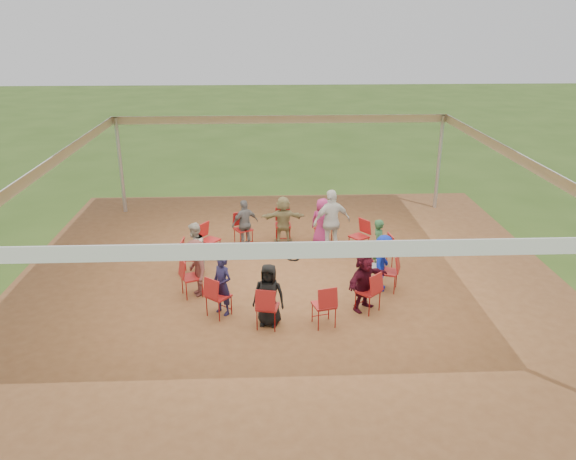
{
  "coord_description": "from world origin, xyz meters",
  "views": [
    {
      "loc": [
        -0.53,
        -12.16,
        5.87
      ],
      "look_at": [
        0.0,
        0.3,
        1.09
      ],
      "focal_mm": 35.0,
      "sensor_mm": 36.0,
      "label": 1
    }
  ],
  "objects_px": {
    "chair_6": "(210,240)",
    "person_seated_3": "(283,219)",
    "chair_4": "(283,225)",
    "chair_1": "(383,252)",
    "chair_2": "(359,237)",
    "chair_7": "(191,257)",
    "chair_8": "(192,277)",
    "chair_9": "(219,296)",
    "chair_10": "(268,307)",
    "chair_11": "(324,305)",
    "person_seated_4": "(245,223)",
    "person_seated_2": "(322,222)",
    "chair_0": "(388,272)",
    "chair_5": "(243,229)",
    "person_seated_1": "(379,245)",
    "cable_coil": "(293,259)",
    "person_seated_0": "(383,263)",
    "standing_person": "(332,222)",
    "person_seated_9": "(364,281)",
    "chair_3": "(323,228)",
    "person_seated_8": "(269,295)",
    "chair_12": "(368,292)",
    "person_seated_5": "(195,249)",
    "laptop": "(376,264)",
    "person_seated_7": "(222,285)"
  },
  "relations": [
    {
      "from": "chair_1",
      "to": "standing_person",
      "type": "height_order",
      "value": "standing_person"
    },
    {
      "from": "person_seated_0",
      "to": "person_seated_7",
      "type": "bearing_deg",
      "value": 124.62
    },
    {
      "from": "chair_4",
      "to": "chair_1",
      "type": "bearing_deg",
      "value": 138.46
    },
    {
      "from": "chair_7",
      "to": "person_seated_1",
      "type": "relative_size",
      "value": 0.69
    },
    {
      "from": "chair_5",
      "to": "chair_12",
      "type": "height_order",
      "value": "same"
    },
    {
      "from": "chair_0",
      "to": "chair_8",
      "type": "distance_m",
      "value": 4.4
    },
    {
      "from": "chair_0",
      "to": "chair_5",
      "type": "height_order",
      "value": "same"
    },
    {
      "from": "chair_11",
      "to": "person_seated_1",
      "type": "bearing_deg",
      "value": 43.23
    },
    {
      "from": "chair_7",
      "to": "person_seated_3",
      "type": "xyz_separation_m",
      "value": [
        2.29,
        2.0,
        0.21
      ]
    },
    {
      "from": "chair_3",
      "to": "person_seated_3",
      "type": "xyz_separation_m",
      "value": [
        -1.1,
        0.13,
        0.21
      ]
    },
    {
      "from": "chair_9",
      "to": "chair_10",
      "type": "xyz_separation_m",
      "value": [
        1.01,
        -0.5,
        0.0
      ]
    },
    {
      "from": "chair_12",
      "to": "person_seated_5",
      "type": "bearing_deg",
      "value": 110.2
    },
    {
      "from": "chair_2",
      "to": "chair_7",
      "type": "relative_size",
      "value": 1.0
    },
    {
      "from": "laptop",
      "to": "person_seated_2",
      "type": "bearing_deg",
      "value": 39.07
    },
    {
      "from": "chair_7",
      "to": "person_seated_4",
      "type": "height_order",
      "value": "person_seated_4"
    },
    {
      "from": "person_seated_9",
      "to": "cable_coil",
      "type": "height_order",
      "value": "person_seated_9"
    },
    {
      "from": "chair_0",
      "to": "person_seated_8",
      "type": "bearing_deg",
      "value": 136.77
    },
    {
      "from": "person_seated_1",
      "to": "cable_coil",
      "type": "height_order",
      "value": "person_seated_1"
    },
    {
      "from": "chair_1",
      "to": "person_seated_2",
      "type": "xyz_separation_m",
      "value": [
        -1.33,
        1.67,
        0.21
      ]
    },
    {
      "from": "chair_7",
      "to": "person_seated_8",
      "type": "bearing_deg",
      "value": 43.23
    },
    {
      "from": "chair_4",
      "to": "chair_12",
      "type": "xyz_separation_m",
      "value": [
        1.65,
        -4.08,
        0.0
      ]
    },
    {
      "from": "person_seated_1",
      "to": "person_seated_9",
      "type": "distance_m",
      "value": 2.08
    },
    {
      "from": "person_seated_4",
      "to": "cable_coil",
      "type": "distance_m",
      "value": 1.69
    },
    {
      "from": "chair_5",
      "to": "person_seated_1",
      "type": "height_order",
      "value": "person_seated_1"
    },
    {
      "from": "person_seated_3",
      "to": "person_seated_8",
      "type": "distance_m",
      "value": 4.43
    },
    {
      "from": "chair_8",
      "to": "person_seated_3",
      "type": "relative_size",
      "value": 0.69
    },
    {
      "from": "person_seated_2",
      "to": "chair_11",
      "type": "bearing_deg",
      "value": 111.34
    },
    {
      "from": "chair_1",
      "to": "chair_5",
      "type": "distance_m",
      "value": 3.87
    },
    {
      "from": "chair_1",
      "to": "person_seated_4",
      "type": "relative_size",
      "value": 0.69
    },
    {
      "from": "chair_9",
      "to": "person_seated_0",
      "type": "xyz_separation_m",
      "value": [
        3.63,
        1.05,
        0.21
      ]
    },
    {
      "from": "chair_2",
      "to": "chair_1",
      "type": "bearing_deg",
      "value": 166.15
    },
    {
      "from": "person_seated_5",
      "to": "person_seated_2",
      "type": "bearing_deg",
      "value": 124.62
    },
    {
      "from": "chair_3",
      "to": "person_seated_8",
      "type": "distance_m",
      "value": 4.56
    },
    {
      "from": "person_seated_9",
      "to": "cable_coil",
      "type": "relative_size",
      "value": 4.22
    },
    {
      "from": "chair_6",
      "to": "chair_8",
      "type": "xyz_separation_m",
      "value": [
        -0.22,
        -2.18,
        0.0
      ]
    },
    {
      "from": "chair_3",
      "to": "person_seated_1",
      "type": "relative_size",
      "value": 0.69
    },
    {
      "from": "person_seated_2",
      "to": "chair_10",
      "type": "bearing_deg",
      "value": 97.11
    },
    {
      "from": "chair_3",
      "to": "chair_10",
      "type": "xyz_separation_m",
      "value": [
        -1.57,
        -4.4,
        0.0
      ]
    },
    {
      "from": "chair_6",
      "to": "person_seated_3",
      "type": "height_order",
      "value": "person_seated_3"
    },
    {
      "from": "person_seated_8",
      "to": "standing_person",
      "type": "distance_m",
      "value": 3.98
    },
    {
      "from": "person_seated_3",
      "to": "person_seated_4",
      "type": "xyz_separation_m",
      "value": [
        -1.03,
        -0.28,
        0.0
      ]
    },
    {
      "from": "person_seated_5",
      "to": "standing_person",
      "type": "xyz_separation_m",
      "value": [
        3.41,
        1.2,
        0.21
      ]
    },
    {
      "from": "chair_9",
      "to": "chair_10",
      "type": "bearing_deg",
      "value": 13.85
    },
    {
      "from": "chair_11",
      "to": "chair_12",
      "type": "distance_m",
      "value": 1.13
    },
    {
      "from": "person_seated_1",
      "to": "chair_12",
      "type": "bearing_deg",
      "value": 155.16
    },
    {
      "from": "person_seated_0",
      "to": "standing_person",
      "type": "distance_m",
      "value": 2.37
    },
    {
      "from": "chair_11",
      "to": "chair_1",
      "type": "bearing_deg",
      "value": 41.54
    },
    {
      "from": "chair_1",
      "to": "standing_person",
      "type": "distance_m",
      "value": 1.64
    },
    {
      "from": "chair_5",
      "to": "chair_7",
      "type": "distance_m",
      "value": 2.19
    },
    {
      "from": "chair_4",
      "to": "chair_11",
      "type": "height_order",
      "value": "same"
    }
  ]
}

